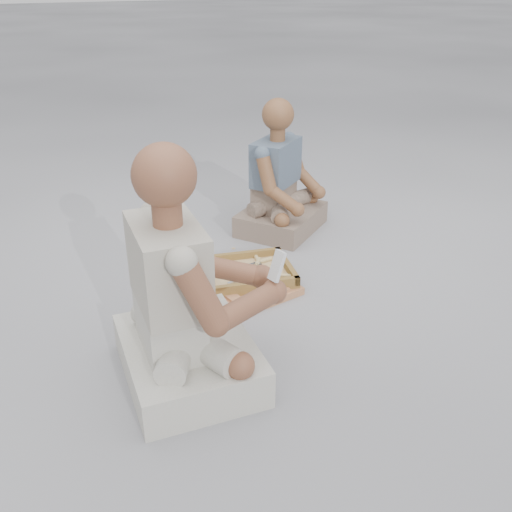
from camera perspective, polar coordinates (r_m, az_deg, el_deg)
name	(u,v)px	position (r m, az deg, el deg)	size (l,w,h in m)	color
ground	(279,330)	(2.57, 2.36, -7.40)	(60.00, 60.00, 0.00)	#9F9FA4
carved_panel	(237,292)	(2.82, -1.95, -3.65)	(0.56, 0.37, 0.04)	#A76A40
tool_tray	(247,273)	(2.91, -0.89, -1.73)	(0.51, 0.44, 0.06)	brown
chisel_0	(282,275)	(2.87, 2.60, -1.95)	(0.18, 0.15, 0.02)	silver
chisel_1	(260,279)	(2.84, 0.37, -2.34)	(0.07, 0.22, 0.02)	silver
chisel_2	(248,273)	(2.90, -0.83, -1.68)	(0.14, 0.19, 0.02)	silver
chisel_3	(257,275)	(2.87, 0.10, -1.96)	(0.20, 0.13, 0.02)	silver
chisel_4	(262,261)	(3.00, 0.60, -0.51)	(0.22, 0.04, 0.02)	silver
chisel_5	(257,264)	(2.99, 0.11, -0.77)	(0.15, 0.18, 0.02)	silver
chisel_6	(244,275)	(2.87, -1.19, -1.91)	(0.19, 0.14, 0.02)	silver
chisel_7	(253,273)	(2.88, -0.30, -1.71)	(0.22, 0.07, 0.02)	silver
chisel_8	(259,261)	(3.00, 0.27, -0.53)	(0.06, 0.22, 0.02)	silver
chisel_9	(272,278)	(2.85, 1.60, -2.23)	(0.12, 0.20, 0.02)	silver
wood_chip_0	(257,264)	(3.12, 0.08, -0.78)	(0.02, 0.01, 0.00)	tan
wood_chip_1	(272,250)	(3.27, 1.59, 0.56)	(0.02, 0.01, 0.00)	tan
wood_chip_2	(247,292)	(2.85, -0.93, -3.64)	(0.02, 0.01, 0.00)	tan
wood_chip_3	(179,282)	(2.96, -7.75, -2.63)	(0.02, 0.01, 0.00)	tan
wood_chip_4	(228,269)	(3.06, -2.77, -1.35)	(0.02, 0.01, 0.00)	tan
wood_chip_5	(225,257)	(3.19, -3.09, -0.12)	(0.02, 0.01, 0.00)	tan
wood_chip_6	(213,258)	(3.18, -4.30, -0.25)	(0.02, 0.01, 0.00)	tan
wood_chip_7	(215,292)	(2.86, -4.12, -3.64)	(0.02, 0.01, 0.00)	tan
wood_chip_8	(284,272)	(3.04, 2.86, -1.62)	(0.02, 0.01, 0.00)	tan
wood_chip_9	(193,277)	(3.00, -6.33, -2.10)	(0.02, 0.01, 0.00)	tan
wood_chip_10	(234,248)	(3.29, -2.26, 0.77)	(0.02, 0.01, 0.00)	tan
wood_chip_11	(201,294)	(2.84, -5.49, -3.85)	(0.02, 0.01, 0.00)	tan
craftsman	(184,306)	(2.15, -7.22, -4.97)	(0.65, 0.64, 0.95)	#B8B6AA
companion	(280,188)	(3.46, 2.43, 6.79)	(0.65, 0.63, 0.80)	gray
mobile_phone	(277,266)	(2.13, 2.12, -0.98)	(0.06, 0.06, 0.12)	silver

